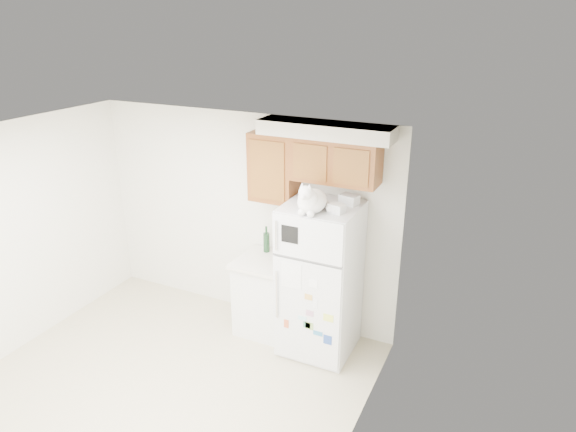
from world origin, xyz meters
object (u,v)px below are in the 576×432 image
Objects in this scene: storage_box_back at (349,199)px; storage_box_front at (337,208)px; bottle_green at (266,239)px; cat at (311,200)px; refrigerator at (320,280)px; bottle_amber at (279,246)px; base_counter at (266,294)px.

storage_box_back is 0.28m from storage_box_front.
bottle_green is at bearing -172.58° from storage_box_back.
refrigerator is at bearing 84.73° from cat.
bottle_amber is at bearing -168.89° from storage_box_back.
storage_box_front is (0.22, 0.12, -0.08)m from cat.
refrigerator is at bearing 164.53° from storage_box_front.
bottle_amber is at bearing 142.82° from cat.
base_counter is at bearing -161.55° from storage_box_back.
bottle_amber is at bearing 172.56° from storage_box_front.
bottle_green is (-0.09, 0.19, 0.61)m from base_counter.
bottle_amber is (0.20, -0.07, -0.02)m from bottle_green.
storage_box_back is 1.22m from bottle_green.
storage_box_back is 1.20× the size of storage_box_front.
base_counter is at bearing -135.06° from bottle_amber.
bottle_amber is (-0.78, 0.30, -0.68)m from storage_box_front.
base_counter is 2.92× the size of bottle_green.
cat is at bearing -33.02° from bottle_green.
refrigerator is at bearing -6.09° from base_counter.
storage_box_back is (0.25, 0.40, -0.08)m from cat.
storage_box_back is at bearing 5.72° from base_counter.
base_counter is 3.25× the size of bottle_amber.
storage_box_front is 1.24m from bottle_green.
bottle_amber reaches higher than base_counter.
bottle_amber is at bearing 44.94° from base_counter.
storage_box_back is 1.06m from bottle_amber.
bottle_green is (-0.78, 0.26, 0.23)m from refrigerator.
base_counter is 1.57m from storage_box_front.
refrigerator is at bearing -18.52° from bottle_green.
refrigerator is 3.45× the size of cat.
bottle_green reaches higher than base_counter.
storage_box_back is at bearing 35.40° from refrigerator.
cat is at bearing -138.25° from storage_box_front.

